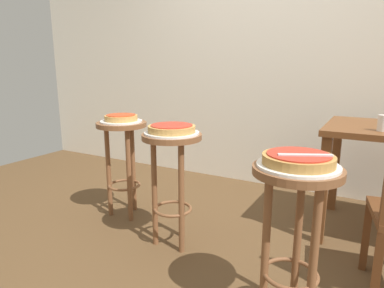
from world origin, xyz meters
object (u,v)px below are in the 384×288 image
object	(u,v)px
pizza_middle	(172,128)
stool_middle	(172,165)
stool_foreground	(295,212)
cup_near_edge	(383,123)
pizza_server_knife	(305,155)
pizza_foreground	(298,159)
stool_leftside	(123,148)
serving_plate_foreground	(298,166)
serving_plate_leftside	(121,121)
pizza_leftside	(121,118)
serving_plate_middle	(172,133)

from	to	relation	value
pizza_middle	stool_middle	bearing A→B (deg)	135.00
stool_foreground	cup_near_edge	xyz separation A→B (m)	(0.30, 0.97, 0.27)
pizza_server_knife	cup_near_edge	bearing A→B (deg)	48.89
pizza_foreground	stool_leftside	xyz separation A→B (m)	(-1.43, 0.55, -0.24)
serving_plate_foreground	serving_plate_leftside	xyz separation A→B (m)	(-1.43, 0.55, 0.00)
pizza_leftside	cup_near_edge	distance (m)	1.78
serving_plate_foreground	pizza_server_knife	distance (m)	0.07
serving_plate_foreground	serving_plate_middle	world-z (taller)	same
pizza_foreground	pizza_leftside	size ratio (longest dim) A/B	1.22
pizza_foreground	pizza_server_knife	size ratio (longest dim) A/B	1.36
serving_plate_foreground	stool_leftside	distance (m)	1.55
stool_foreground	serving_plate_foreground	bearing A→B (deg)	180.00
pizza_leftside	pizza_foreground	bearing A→B (deg)	-21.10
stool_leftside	serving_plate_leftside	bearing A→B (deg)	26.57
stool_foreground	cup_near_edge	bearing A→B (deg)	72.64
cup_near_edge	pizza_server_knife	xyz separation A→B (m)	(-0.27, -0.99, -0.01)
stool_foreground	serving_plate_leftside	xyz separation A→B (m)	(-1.43, 0.55, 0.21)
serving_plate_foreground	pizza_leftside	size ratio (longest dim) A/B	1.40
stool_middle	serving_plate_leftside	bearing A→B (deg)	160.84
serving_plate_foreground	pizza_leftside	bearing A→B (deg)	158.90
pizza_foreground	pizza_server_knife	world-z (taller)	pizza_server_knife
stool_middle	cup_near_edge	xyz separation A→B (m)	(1.15, 0.62, 0.27)
serving_plate_foreground	cup_near_edge	distance (m)	1.01
serving_plate_leftside	pizza_server_knife	world-z (taller)	pizza_server_knife
stool_middle	serving_plate_middle	size ratio (longest dim) A/B	2.19
serving_plate_middle	pizza_server_knife	xyz separation A→B (m)	(0.88, -0.37, 0.06)
stool_foreground	stool_middle	distance (m)	0.92
pizza_middle	serving_plate_leftside	world-z (taller)	pizza_middle
serving_plate_foreground	pizza_middle	bearing A→B (deg)	157.60
pizza_server_knife	serving_plate_foreground	bearing A→B (deg)	120.63
stool_foreground	pizza_middle	world-z (taller)	pizza_middle
serving_plate_leftside	cup_near_edge	distance (m)	1.78
stool_middle	stool_leftside	xyz separation A→B (m)	(-0.58, 0.20, 0.00)
stool_leftside	serving_plate_leftside	xyz separation A→B (m)	(0.00, 0.00, 0.21)
serving_plate_foreground	pizza_leftside	xyz separation A→B (m)	(-1.43, 0.55, 0.03)
stool_foreground	pizza_foreground	xyz separation A→B (m)	(-0.00, 0.00, 0.24)
stool_foreground	stool_leftside	bearing A→B (deg)	158.90
pizza_foreground	pizza_leftside	distance (m)	1.53
serving_plate_leftside	serving_plate_middle	bearing A→B (deg)	-19.16
serving_plate_middle	pizza_server_knife	distance (m)	0.95
stool_foreground	pizza_leftside	bearing A→B (deg)	158.90
pizza_foreground	stool_middle	bearing A→B (deg)	157.60
stool_foreground	pizza_foreground	size ratio (longest dim) A/B	2.52
serving_plate_middle	pizza_leftside	xyz separation A→B (m)	(-0.58, 0.20, 0.03)
stool_foreground	stool_leftside	distance (m)	1.53
serving_plate_foreground	stool_middle	bearing A→B (deg)	157.60
serving_plate_leftside	cup_near_edge	xyz separation A→B (m)	(1.73, 0.42, 0.07)
stool_foreground	stool_middle	xyz separation A→B (m)	(-0.85, 0.35, 0.00)
pizza_foreground	stool_leftside	size ratio (longest dim) A/B	0.40
stool_leftside	serving_plate_middle	bearing A→B (deg)	-19.16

